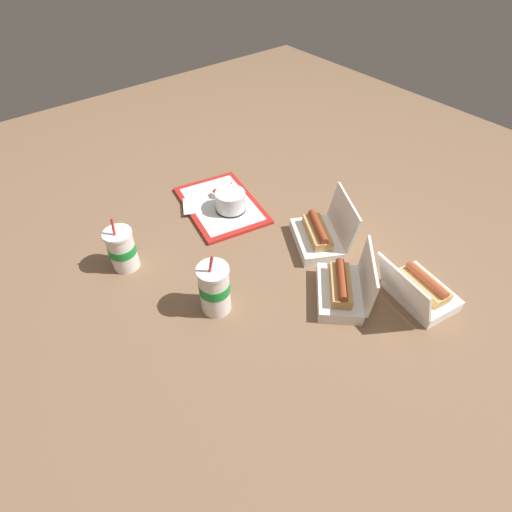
{
  "coord_description": "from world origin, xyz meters",
  "views": [
    {
      "loc": [
        0.73,
        -0.55,
        0.94
      ],
      "look_at": [
        0.02,
        0.02,
        0.05
      ],
      "focal_mm": 28.0,
      "sensor_mm": 36.0,
      "label": 1
    }
  ],
  "objects": [
    {
      "name": "ground_plane",
      "position": [
        0.0,
        0.0,
        0.0
      ],
      "size": [
        3.2,
        3.2,
        0.0
      ],
      "primitive_type": "plane",
      "color": "brown"
    },
    {
      "name": "food_tray",
      "position": [
        -0.31,
        0.11,
        0.01
      ],
      "size": [
        0.41,
        0.33,
        0.01
      ],
      "color": "red",
      "rests_on": "ground_plane"
    },
    {
      "name": "cake_container",
      "position": [
        -0.26,
        0.12,
        0.05
      ],
      "size": [
        0.11,
        0.11,
        0.08
      ],
      "color": "black",
      "rests_on": "food_tray"
    },
    {
      "name": "ketchup_cup",
      "position": [
        -0.36,
        0.13,
        0.03
      ],
      "size": [
        0.04,
        0.04,
        0.02
      ],
      "color": "white",
      "rests_on": "food_tray"
    },
    {
      "name": "napkin_stack",
      "position": [
        -0.36,
        0.03,
        0.02
      ],
      "size": [
        0.14,
        0.14,
        0.0
      ],
      "primitive_type": "cube",
      "rotation": [
        0.0,
        0.0,
        -0.5
      ],
      "color": "white",
      "rests_on": "food_tray"
    },
    {
      "name": "plastic_fork",
      "position": [
        -0.35,
        0.21,
        0.02
      ],
      "size": [
        0.11,
        0.05,
        0.0
      ],
      "primitive_type": "cube",
      "rotation": [
        0.0,
        0.0,
        -0.38
      ],
      "color": "white",
      "rests_on": "food_tray"
    },
    {
      "name": "clamshell_hotdog_corner",
      "position": [
        0.29,
        0.14,
        0.04
      ],
      "size": [
        0.25,
        0.24,
        0.17
      ],
      "color": "white",
      "rests_on": "ground_plane"
    },
    {
      "name": "clamshell_hotdog_back",
      "position": [
        0.07,
        0.25,
        0.04
      ],
      "size": [
        0.26,
        0.25,
        0.18
      ],
      "color": "white",
      "rests_on": "ground_plane"
    },
    {
      "name": "clamshell_hotdog_right",
      "position": [
        0.43,
        0.31,
        0.04
      ],
      "size": [
        0.22,
        0.23,
        0.17
      ],
      "color": "white",
      "rests_on": "ground_plane"
    },
    {
      "name": "soda_cup_corner",
      "position": [
        0.08,
        -0.18,
        0.09
      ],
      "size": [
        0.09,
        0.09,
        0.23
      ],
      "color": "white",
      "rests_on": "ground_plane"
    },
    {
      "name": "soda_cup_back",
      "position": [
        -0.25,
        -0.31,
        0.07
      ],
      "size": [
        0.09,
        0.09,
        0.2
      ],
      "color": "white",
      "rests_on": "ground_plane"
    }
  ]
}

